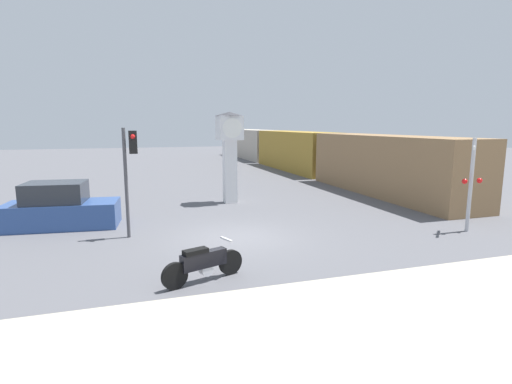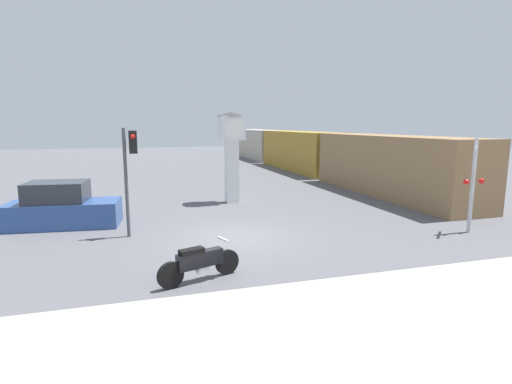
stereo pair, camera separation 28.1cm
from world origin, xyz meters
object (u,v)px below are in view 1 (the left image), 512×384
clock_tower (230,143)px  freight_train (296,151)px  railroad_crossing_signal (471,181)px  motorcycle (204,263)px  traffic_light (130,163)px  parked_car (61,209)px

clock_tower → freight_train: size_ratio=0.12×
freight_train → railroad_crossing_signal: bearing=-95.4°
motorcycle → freight_train: bearing=41.8°
freight_train → motorcycle: bearing=-118.2°
motorcycle → traffic_light: bearing=89.1°
traffic_light → parked_car: (-2.69, 2.32, -1.94)m
clock_tower → motorcycle: bearing=-107.5°
traffic_light → parked_car: 4.05m
clock_tower → railroad_crossing_signal: clock_tower is taller
freight_train → traffic_light: traffic_light is taller
traffic_light → parked_car: size_ratio=0.89×
railroad_crossing_signal → freight_train: bearing=84.6°
traffic_light → railroad_crossing_signal: (12.13, -3.00, -0.76)m
traffic_light → railroad_crossing_signal: bearing=-13.9°
motorcycle → railroad_crossing_signal: size_ratio=0.63×
motorcycle → clock_tower: (3.20, 10.16, 2.60)m
motorcycle → clock_tower: bearing=52.5°
clock_tower → parked_car: bearing=-158.7°
freight_train → traffic_light: (-14.17, -18.40, 1.00)m
freight_train → parked_car: size_ratio=9.07×
motorcycle → parked_car: parked_car is taller
clock_tower → freight_train: clock_tower is taller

